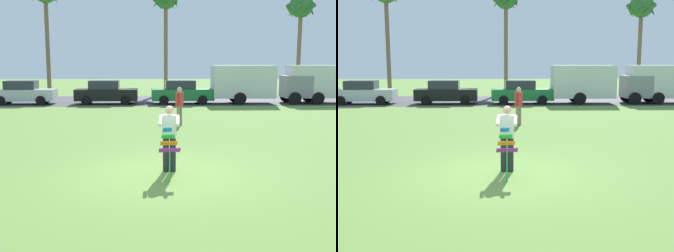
{
  "view_description": "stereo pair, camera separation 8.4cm",
  "coord_description": "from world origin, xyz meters",
  "views": [
    {
      "loc": [
        -0.33,
        -10.25,
        2.84
      ],
      "look_at": [
        0.07,
        1.22,
        1.05
      ],
      "focal_mm": 43.96,
      "sensor_mm": 36.0,
      "label": 1
    },
    {
      "loc": [
        -0.25,
        -10.25,
        2.84
      ],
      "look_at": [
        0.07,
        1.22,
        1.05
      ],
      "focal_mm": 43.96,
      "sensor_mm": 36.0,
      "label": 2
    }
  ],
  "objects": [
    {
      "name": "ground_plane",
      "position": [
        0.0,
        0.0,
        0.0
      ],
      "size": [
        120.0,
        120.0,
        0.0
      ],
      "primitive_type": "plane",
      "color": "olive"
    },
    {
      "name": "road_strip",
      "position": [
        0.0,
        20.32,
        0.01
      ],
      "size": [
        120.0,
        8.0,
        0.01
      ],
      "primitive_type": "cube",
      "color": "#424247",
      "rests_on": "ground"
    },
    {
      "name": "person_kite_flyer",
      "position": [
        0.07,
        0.2,
        0.95
      ],
      "size": [
        0.57,
        0.68,
        1.73
      ],
      "color": "#26262B",
      "rests_on": "ground"
    },
    {
      "name": "kite_held",
      "position": [
        0.03,
        -0.57,
        0.85
      ],
      "size": [
        0.52,
        0.65,
        1.24
      ],
      "color": "blue",
      "rests_on": "ground"
    },
    {
      "name": "parked_car_silver",
      "position": [
        -9.15,
        17.92,
        0.77
      ],
      "size": [
        4.23,
        1.89,
        1.6
      ],
      "color": "silver",
      "rests_on": "ground"
    },
    {
      "name": "parked_car_black",
      "position": [
        -3.57,
        17.92,
        0.77
      ],
      "size": [
        4.22,
        1.87,
        1.6
      ],
      "color": "black",
      "rests_on": "ground"
    },
    {
      "name": "parked_car_green",
      "position": [
        1.6,
        17.92,
        0.77
      ],
      "size": [
        4.24,
        1.91,
        1.6
      ],
      "color": "#1E7238",
      "rests_on": "ground"
    },
    {
      "name": "parked_truck_grey_van",
      "position": [
        6.63,
        17.92,
        1.41
      ],
      "size": [
        6.72,
        2.16,
        2.62
      ],
      "color": "gray",
      "rests_on": "ground"
    },
    {
      "name": "parked_truck_white_box",
      "position": [
        11.95,
        17.92,
        1.41
      ],
      "size": [
        6.75,
        2.25,
        2.62
      ],
      "color": "silver",
      "rests_on": "ground"
    },
    {
      "name": "palm_tree_right_near",
      "position": [
        0.83,
        28.74,
        8.22
      ],
      "size": [
        2.58,
        2.71,
        9.74
      ],
      "color": "brown",
      "rests_on": "ground"
    },
    {
      "name": "palm_tree_centre_far",
      "position": [
        12.84,
        27.05,
        7.4
      ],
      "size": [
        2.58,
        2.71,
        8.84
      ],
      "color": "brown",
      "rests_on": "ground"
    },
    {
      "name": "person_walker_near",
      "position": [
        0.83,
        8.15,
        0.93
      ],
      "size": [
        0.38,
        0.49,
        1.73
      ],
      "color": "gray",
      "rests_on": "ground"
    }
  ]
}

